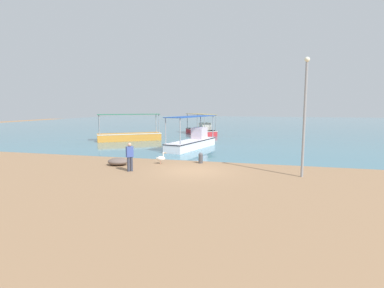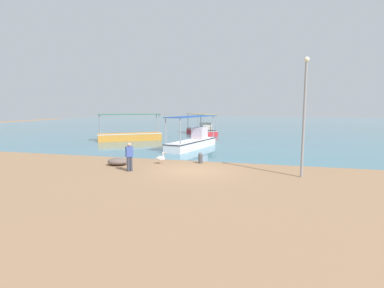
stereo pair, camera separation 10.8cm
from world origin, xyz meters
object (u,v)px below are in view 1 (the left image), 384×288
Objects in this scene: fishing_boat_center at (201,130)px; pelican at (161,158)px; fishing_boat_far_left at (129,135)px; mooring_bollard at (201,158)px; fisherman_standing at (130,156)px; net_pile at (118,162)px; fishing_boat_near_left at (193,141)px; lamp_post at (305,111)px.

pelican is (2.07, -20.89, -0.23)m from fishing_boat_center.
mooring_bollard is at bearing -45.55° from fishing_boat_far_left.
fishing_boat_center reaches higher than mooring_bollard.
fisherman_standing reaches higher than net_pile.
mooring_bollard is 0.54× the size of net_pile.
fishing_boat_center is 20.51m from mooring_bollard.
fisherman_standing is 1.27× the size of net_pile.
fishing_boat_center is 23.50m from fisherman_standing.
fishing_boat_near_left reaches higher than mooring_bollard.
lamp_post is at bearing -38.22° from fishing_boat_far_left.
fisherman_standing is at bearing -110.39° from pelican.
fishing_boat_center is at bearing 115.59° from lamp_post.
fishing_boat_far_left is at bearing 124.70° from pelican.
fishing_boat_far_left is at bearing 116.51° from fisherman_standing.
fishing_boat_near_left is at bearing -80.36° from fishing_boat_center.
net_pile is (-0.49, -21.98, -0.38)m from fishing_boat_center.
lamp_post is 7.33m from mooring_bollard.
fishing_boat_near_left is (8.24, -4.01, 0.07)m from fishing_boat_far_left.
pelican is at bearing 170.04° from lamp_post.
lamp_post is at bearing -47.19° from fishing_boat_near_left.
net_pile is at bearing -66.64° from fishing_boat_far_left.
pelican is (8.06, -11.65, -0.21)m from fishing_boat_far_left.
mooring_bollard is (4.56, -20.00, -0.22)m from fishing_boat_center.
fishing_boat_center is at bearing 95.67° from pelican.
fishing_boat_near_left is 7.64m from pelican.
fishing_boat_near_left is at bearing 132.81° from lamp_post.
pelican is (-0.18, -7.64, -0.28)m from fishing_boat_near_left.
lamp_post reaches higher than fisherman_standing.
pelican is at bearing -55.30° from fishing_boat_far_left.
mooring_bollard is 5.43m from net_pile.
lamp_post is 10.03m from fisherman_standing.
fishing_boat_near_left is at bearing 108.91° from mooring_bollard.
net_pile is (-1.60, 1.50, -0.67)m from fisherman_standing.
net_pile is at bearing -156.95° from pelican.
lamp_post reaches higher than pelican.
lamp_post is (8.48, -9.16, 2.87)m from fishing_boat_near_left.
lamp_post is 4.75× the size of net_pile.
fisherman_standing is at bearing -173.65° from lamp_post.
fishing_boat_center is 25.01m from lamp_post.
fishing_boat_center is at bearing 99.64° from fishing_boat_near_left.
net_pile is (-5.05, -1.98, -0.15)m from mooring_bollard.
pelican is at bearing 69.61° from fisherman_standing.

